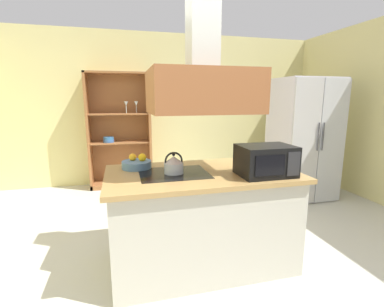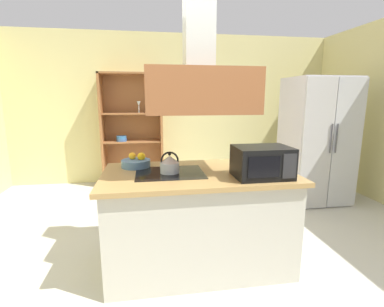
{
  "view_description": "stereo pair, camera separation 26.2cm",
  "coord_description": "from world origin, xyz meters",
  "px_view_note": "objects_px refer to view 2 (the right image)",
  "views": [
    {
      "loc": [
        -0.75,
        -2.26,
        1.56
      ],
      "look_at": [
        -0.06,
        0.43,
        1.0
      ],
      "focal_mm": 26.04,
      "sensor_mm": 36.0,
      "label": 1
    },
    {
      "loc": [
        -0.49,
        -2.31,
        1.56
      ],
      "look_at": [
        -0.06,
        0.43,
        1.0
      ],
      "focal_mm": 26.04,
      "sensor_mm": 36.0,
      "label": 2
    }
  ],
  "objects_px": {
    "cutting_board": "(256,164)",
    "fruit_bowl": "(136,163)",
    "kettle": "(170,164)",
    "microwave": "(262,162)",
    "dish_cabinet": "(133,136)",
    "refrigerator": "(316,141)"
  },
  "relations": [
    {
      "from": "cutting_board",
      "to": "fruit_bowl",
      "type": "bearing_deg",
      "value": 174.77
    },
    {
      "from": "kettle",
      "to": "fruit_bowl",
      "type": "height_order",
      "value": "kettle"
    },
    {
      "from": "kettle",
      "to": "microwave",
      "type": "relative_size",
      "value": 0.42
    },
    {
      "from": "microwave",
      "to": "fruit_bowl",
      "type": "height_order",
      "value": "microwave"
    },
    {
      "from": "dish_cabinet",
      "to": "microwave",
      "type": "bearing_deg",
      "value": -67.63
    },
    {
      "from": "refrigerator",
      "to": "microwave",
      "type": "bearing_deg",
      "value": -133.57
    },
    {
      "from": "refrigerator",
      "to": "kettle",
      "type": "distance_m",
      "value": 2.69
    },
    {
      "from": "refrigerator",
      "to": "microwave",
      "type": "distance_m",
      "value": 2.26
    },
    {
      "from": "cutting_board",
      "to": "microwave",
      "type": "height_order",
      "value": "microwave"
    },
    {
      "from": "refrigerator",
      "to": "dish_cabinet",
      "type": "height_order",
      "value": "dish_cabinet"
    },
    {
      "from": "kettle",
      "to": "cutting_board",
      "type": "bearing_deg",
      "value": 10.89
    },
    {
      "from": "fruit_bowl",
      "to": "microwave",
      "type": "bearing_deg",
      "value": -26.33
    },
    {
      "from": "kettle",
      "to": "cutting_board",
      "type": "relative_size",
      "value": 0.56
    },
    {
      "from": "dish_cabinet",
      "to": "fruit_bowl",
      "type": "height_order",
      "value": "dish_cabinet"
    },
    {
      "from": "kettle",
      "to": "microwave",
      "type": "bearing_deg",
      "value": -18.19
    },
    {
      "from": "microwave",
      "to": "refrigerator",
      "type": "bearing_deg",
      "value": 46.43
    },
    {
      "from": "fruit_bowl",
      "to": "cutting_board",
      "type": "bearing_deg",
      "value": -5.23
    },
    {
      "from": "kettle",
      "to": "fruit_bowl",
      "type": "relative_size",
      "value": 0.69
    },
    {
      "from": "dish_cabinet",
      "to": "fruit_bowl",
      "type": "relative_size",
      "value": 7.13
    },
    {
      "from": "refrigerator",
      "to": "dish_cabinet",
      "type": "xyz_separation_m",
      "value": [
        -2.77,
        1.32,
        -0.04
      ]
    },
    {
      "from": "microwave",
      "to": "fruit_bowl",
      "type": "bearing_deg",
      "value": 153.67
    },
    {
      "from": "dish_cabinet",
      "to": "kettle",
      "type": "distance_m",
      "value": 2.74
    }
  ]
}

